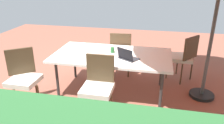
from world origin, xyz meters
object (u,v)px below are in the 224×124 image
(chair_northeast, at_px, (23,76))
(chair_south, at_px, (121,51))
(chair_southwest, at_px, (183,56))
(chair_north, at_px, (98,84))
(cup, at_px, (112,50))
(dining_table, at_px, (112,57))
(laptop, at_px, (128,57))

(chair_northeast, distance_m, chair_south, 2.07)
(chair_southwest, distance_m, chair_north, 2.09)
(chair_southwest, height_order, cup, chair_southwest)
(chair_northeast, xyz_separation_m, chair_south, (-1.38, -1.55, 0.00))
(dining_table, relative_size, chair_northeast, 2.16)
(chair_southwest, bearing_deg, dining_table, -21.06)
(chair_northeast, distance_m, chair_southwest, 3.09)
(chair_north, xyz_separation_m, cup, (-0.03, -0.89, 0.25))
(chair_north, bearing_deg, chair_northeast, 178.99)
(chair_northeast, xyz_separation_m, laptop, (-1.65, -0.58, 0.25))
(laptop, bearing_deg, chair_north, 90.80)
(dining_table, bearing_deg, cup, -82.46)
(dining_table, xyz_separation_m, chair_northeast, (1.34, 0.77, -0.16))
(chair_north, relative_size, laptop, 2.44)
(dining_table, distance_m, chair_northeast, 1.55)
(chair_north, bearing_deg, laptop, 59.20)
(chair_northeast, relative_size, cup, 9.98)
(chair_northeast, distance_m, cup, 1.61)
(chair_north, relative_size, cup, 9.98)
(chair_north, bearing_deg, chair_southwest, 48.42)
(chair_southwest, relative_size, chair_north, 1.00)
(dining_table, relative_size, chair_southwest, 2.16)
(chair_northeast, bearing_deg, chair_north, -38.20)
(chair_southwest, height_order, chair_north, same)
(chair_southwest, xyz_separation_m, chair_south, (1.30, -0.01, 0.00))
(chair_southwest, height_order, laptop, chair_southwest)
(laptop, bearing_deg, chair_northeast, 50.96)
(laptop, xyz_separation_m, cup, (0.33, -0.29, 0.00))
(chair_southwest, bearing_deg, chair_south, -51.35)
(dining_table, distance_m, chair_southwest, 1.55)
(laptop, relative_size, cup, 4.09)
(chair_south, relative_size, cup, 9.98)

